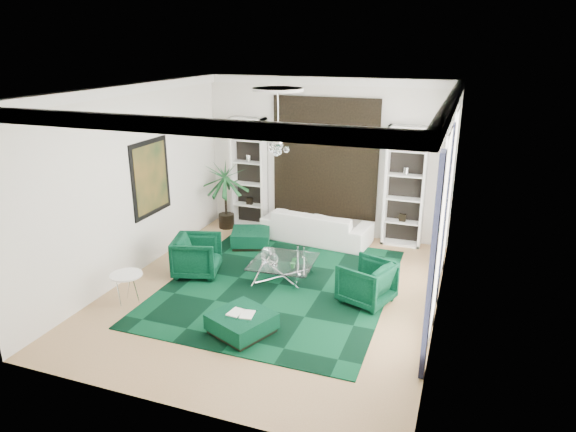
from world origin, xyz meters
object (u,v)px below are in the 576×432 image
at_px(armchair_right, 367,282).
at_px(sofa, 317,226).
at_px(ottoman_side, 251,238).
at_px(ottoman_front, 242,324).
at_px(armchair_left, 197,256).
at_px(coffee_table, 283,270).
at_px(side_table, 128,289).
at_px(palm, 225,187).

bearing_deg(armchair_right, sofa, -126.82).
height_order(ottoman_side, ottoman_front, ottoman_side).
height_order(sofa, armchair_left, armchair_left).
bearing_deg(armchair_left, coffee_table, -94.81).
bearing_deg(sofa, ottoman_side, 38.21).
distance_m(armchair_right, ottoman_front, 2.45).
height_order(armchair_left, ottoman_side, armchair_left).
distance_m(sofa, armchair_right, 3.18).
xyz_separation_m(ottoman_front, side_table, (-2.40, 0.25, 0.10)).
bearing_deg(ottoman_front, armchair_left, 135.81).
xyz_separation_m(ottoman_side, side_table, (-1.00, -3.30, 0.09)).
relative_size(ottoman_side, palm, 0.40).
xyz_separation_m(sofa, coffee_table, (0.00, -2.30, -0.17)).
bearing_deg(side_table, armchair_left, 68.20).
bearing_deg(side_table, ottoman_front, -5.95).
height_order(sofa, coffee_table, sofa).
relative_size(armchair_right, ottoman_side, 1.01).
bearing_deg(ottoman_front, ottoman_side, 111.52).
bearing_deg(coffee_table, side_table, -141.79).
height_order(armchair_right, ottoman_front, armchair_right).
height_order(sofa, side_table, sofa).
distance_m(sofa, ottoman_side, 1.61).
relative_size(coffee_table, side_table, 2.09).
bearing_deg(armchair_left, sofa, -49.56).
bearing_deg(ottoman_front, coffee_table, 91.36).
relative_size(armchair_left, ottoman_front, 1.02).
bearing_deg(armchair_right, ottoman_front, -24.43).
height_order(armchair_right, ottoman_side, armchair_right).
bearing_deg(coffee_table, armchair_right, -11.31).
xyz_separation_m(coffee_table, palm, (-2.45, 2.40, 0.88)).
xyz_separation_m(sofa, ottoman_side, (-1.35, -0.85, -0.18)).
relative_size(armchair_left, coffee_table, 0.75).
height_order(sofa, palm, palm).
xyz_separation_m(coffee_table, ottoman_side, (-1.35, 1.45, -0.02)).
xyz_separation_m(armchair_left, ottoman_front, (1.80, -1.75, -0.24)).
bearing_deg(armchair_left, side_table, 142.07).
height_order(armchair_left, coffee_table, armchair_left).
bearing_deg(coffee_table, sofa, 90.00).
bearing_deg(palm, ottoman_front, -60.95).
bearing_deg(ottoman_front, sofa, 90.65).
bearing_deg(sofa, side_table, 66.49).
bearing_deg(coffee_table, ottoman_side, 132.95).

